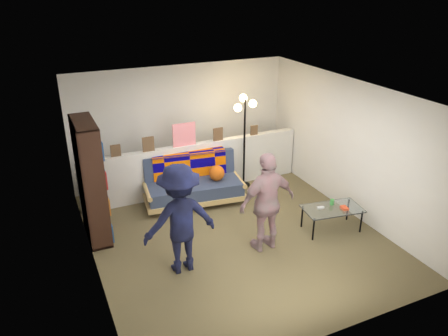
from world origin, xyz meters
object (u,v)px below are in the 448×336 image
at_px(coffee_table, 333,210).
at_px(person_right, 267,202).
at_px(futon_sofa, 194,183).
at_px(bookshelf, 91,185).
at_px(floor_lamp, 244,123).
at_px(person_left, 180,219).

height_order(coffee_table, person_right, person_right).
distance_m(futon_sofa, bookshelf, 2.03).
bearing_deg(floor_lamp, coffee_table, -75.20).
bearing_deg(coffee_table, person_right, -179.68).
height_order(futon_sofa, coffee_table, futon_sofa).
height_order(bookshelf, person_right, bookshelf).
relative_size(bookshelf, coffee_table, 1.89).
bearing_deg(floor_lamp, bookshelf, -167.31).
xyz_separation_m(futon_sofa, bookshelf, (-1.90, -0.45, 0.55)).
bearing_deg(person_left, person_right, 177.80).
bearing_deg(futon_sofa, person_right, -76.38).
bearing_deg(bookshelf, floor_lamp, 12.69).
distance_m(futon_sofa, person_left, 2.16).
bearing_deg(futon_sofa, bookshelf, -166.55).
distance_m(futon_sofa, person_right, 2.04).
bearing_deg(person_right, coffee_table, 176.98).
height_order(bookshelf, coffee_table, bookshelf).
distance_m(futon_sofa, coffee_table, 2.61).
relative_size(futon_sofa, person_right, 1.21).
xyz_separation_m(bookshelf, person_right, (2.37, -1.49, -0.12)).
bearing_deg(person_left, coffee_table, 178.78).
distance_m(floor_lamp, person_right, 2.35).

